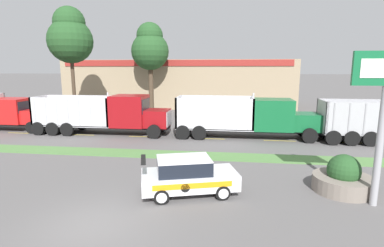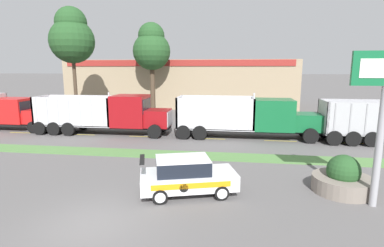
% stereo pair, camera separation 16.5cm
% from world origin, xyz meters
% --- Properties ---
extents(ground_plane, '(600.00, 600.00, 0.00)m').
position_xyz_m(ground_plane, '(0.00, 0.00, 0.00)').
color(ground_plane, '#5B5959').
extents(grass_verge, '(120.00, 1.72, 0.06)m').
position_xyz_m(grass_verge, '(0.00, 8.87, 0.03)').
color(grass_verge, '#517F42').
rests_on(grass_verge, ground_plane).
extents(centre_line_2, '(2.40, 0.14, 0.01)m').
position_xyz_m(centre_line_2, '(-13.12, 13.73, 0.00)').
color(centre_line_2, yellow).
rests_on(centre_line_2, ground_plane).
extents(centre_line_3, '(2.40, 0.14, 0.01)m').
position_xyz_m(centre_line_3, '(-7.72, 13.73, 0.00)').
color(centre_line_3, yellow).
rests_on(centre_line_3, ground_plane).
extents(centre_line_4, '(2.40, 0.14, 0.01)m').
position_xyz_m(centre_line_4, '(-2.32, 13.73, 0.00)').
color(centre_line_4, yellow).
rests_on(centre_line_4, ground_plane).
extents(centre_line_5, '(2.40, 0.14, 0.01)m').
position_xyz_m(centre_line_5, '(3.08, 13.73, 0.00)').
color(centre_line_5, yellow).
rests_on(centre_line_5, ground_plane).
extents(centre_line_6, '(2.40, 0.14, 0.01)m').
position_xyz_m(centre_line_6, '(8.48, 13.73, 0.00)').
color(centre_line_6, yellow).
rests_on(centre_line_6, ground_plane).
extents(centre_line_7, '(2.40, 0.14, 0.01)m').
position_xyz_m(centre_line_7, '(13.88, 13.73, 0.00)').
color(centre_line_7, yellow).
rests_on(centre_line_7, ground_plane).
extents(dump_truck_lead, '(11.47, 2.83, 3.58)m').
position_xyz_m(dump_truck_lead, '(-4.86, 14.47, 1.64)').
color(dump_truck_lead, black).
rests_on(dump_truck_lead, ground_plane).
extents(dump_truck_mid, '(11.32, 2.83, 3.65)m').
position_xyz_m(dump_truck_mid, '(7.03, 14.53, 1.63)').
color(dump_truck_mid, black).
rests_on(dump_truck_mid, ground_plane).
extents(rally_car, '(4.50, 2.95, 1.68)m').
position_xyz_m(rally_car, '(2.89, 3.08, 0.84)').
color(rally_car, white).
rests_on(rally_car, ground_plane).
extents(stone_planter, '(2.60, 2.60, 1.70)m').
position_xyz_m(stone_planter, '(9.78, 4.27, 0.59)').
color(stone_planter, slate).
rests_on(stone_planter, ground_plane).
extents(store_building_backdrop, '(31.86, 12.10, 6.62)m').
position_xyz_m(store_building_backdrop, '(-2.75, 35.84, 3.31)').
color(store_building_backdrop, '#9E896B').
rests_on(store_building_backdrop, ground_plane).
extents(tree_behind_left, '(4.62, 4.62, 11.03)m').
position_xyz_m(tree_behind_left, '(-5.33, 27.66, 7.95)').
color(tree_behind_left, '#473828').
rests_on(tree_behind_left, ground_plane).
extents(tree_behind_centre, '(4.65, 4.65, 11.80)m').
position_xyz_m(tree_behind_centre, '(-12.14, 21.21, 8.75)').
color(tree_behind_centre, '#473828').
rests_on(tree_behind_centre, ground_plane).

